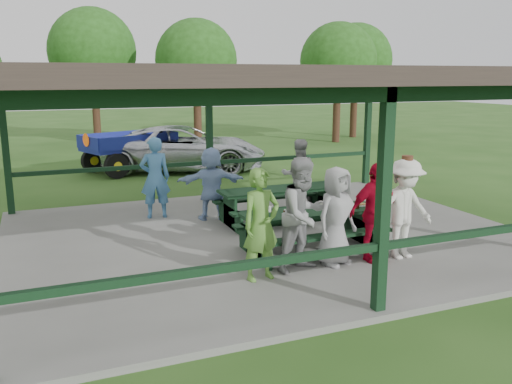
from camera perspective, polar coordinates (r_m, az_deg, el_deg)
name	(u,v)px	position (r m, az deg, el deg)	size (l,w,h in m)	color
ground	(268,240)	(10.90, 1.22, -5.03)	(90.00, 90.00, 0.00)	#274E18
concrete_slab	(268,237)	(10.89, 1.22, -4.78)	(10.00, 8.00, 0.10)	slate
pavilion_structure	(268,78)	(10.41, 1.30, 11.87)	(10.60, 8.60, 3.24)	black
picnic_table_near	(312,225)	(9.85, 5.88, -3.50)	(2.57, 1.39, 0.75)	black
picnic_table_far	(280,201)	(11.71, 2.55, -0.90)	(2.65, 1.39, 0.75)	black
table_setting	(307,208)	(9.78, 5.40, -1.73)	(2.23, 0.45, 0.10)	white
contestant_green	(261,225)	(8.34, 0.53, -3.44)	(0.64, 0.42, 1.76)	#5C9738
contestant_grey_left	(304,215)	(8.74, 5.03, -2.39)	(0.91, 0.71, 1.87)	gray
contestant_grey_mid	(336,216)	(9.11, 8.41, -2.53)	(0.81, 0.53, 1.67)	gray
contestant_red	(375,212)	(9.41, 12.38, -2.09)	(1.00, 0.41, 1.70)	#A6061E
contestant_white_fedora	(404,209)	(9.67, 15.35, -1.71)	(1.16, 0.71, 1.80)	white
spectator_lblue	(211,183)	(11.92, -4.71, 0.92)	(1.49, 0.48, 1.61)	#8AA8D5
spectator_blue	(155,178)	(12.19, -10.58, 1.50)	(0.66, 0.43, 1.82)	teal
spectator_grey	(299,174)	(12.79, 4.50, 1.85)	(0.81, 0.63, 1.68)	#969598
pickup_truck	(184,148)	(18.78, -7.54, 4.58)	(2.55, 5.53, 1.54)	silver
farm_trailer	(130,151)	(18.85, -13.16, 4.20)	(4.05, 2.63, 1.42)	navy
tree_left	(92,52)	(27.34, -16.83, 13.94)	(4.06, 4.06, 6.34)	#341F15
tree_mid	(196,61)	(25.03, -6.30, 13.59)	(3.65, 3.65, 5.71)	#341F15
tree_right	(338,61)	(26.90, 8.64, 13.44)	(3.66, 3.66, 5.72)	#341F15
tree_far_right	(356,60)	(29.27, 10.43, 13.47)	(3.75, 3.75, 5.87)	#341F15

